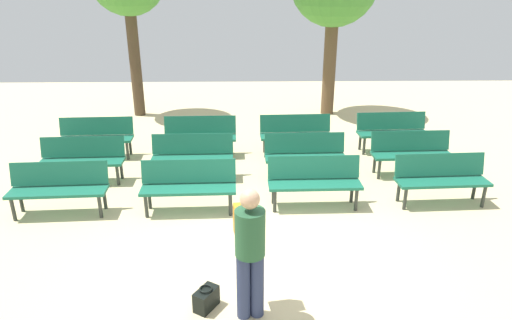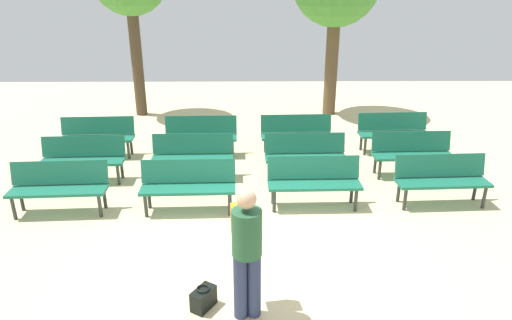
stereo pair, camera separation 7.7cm
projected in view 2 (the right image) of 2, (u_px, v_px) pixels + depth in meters
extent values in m
plane|color=beige|center=(258.00, 258.00, 6.52)|extent=(24.00, 24.00, 0.00)
cube|color=#19664C|center=(58.00, 191.00, 7.61)|extent=(1.62, 0.53, 0.05)
cube|color=#19664C|center=(60.00, 172.00, 7.70)|extent=(1.60, 0.21, 0.40)
cylinder|color=#2D332D|center=(14.00, 208.00, 7.50)|extent=(0.06, 0.06, 0.40)
cylinder|color=#2D332D|center=(100.00, 206.00, 7.59)|extent=(0.06, 0.06, 0.40)
cylinder|color=#2D332D|center=(22.00, 200.00, 7.80)|extent=(0.06, 0.06, 0.40)
cylinder|color=#2D332D|center=(105.00, 197.00, 7.88)|extent=(0.06, 0.06, 0.40)
cube|color=#19664C|center=(188.00, 189.00, 7.67)|extent=(1.61, 0.49, 0.05)
cube|color=#19664C|center=(188.00, 171.00, 7.77)|extent=(1.60, 0.17, 0.40)
cylinder|color=#2D332D|center=(146.00, 206.00, 7.59)|extent=(0.06, 0.06, 0.40)
cylinder|color=#2D332D|center=(230.00, 204.00, 7.64)|extent=(0.06, 0.06, 0.40)
cylinder|color=#2D332D|center=(149.00, 197.00, 7.88)|extent=(0.06, 0.06, 0.40)
cylinder|color=#2D332D|center=(230.00, 196.00, 7.93)|extent=(0.06, 0.06, 0.40)
cube|color=#19664C|center=(314.00, 185.00, 7.82)|extent=(1.61, 0.47, 0.05)
cube|color=#19664C|center=(313.00, 167.00, 7.92)|extent=(1.60, 0.15, 0.40)
cylinder|color=#2D332D|center=(274.00, 201.00, 7.74)|extent=(0.06, 0.06, 0.40)
cylinder|color=#2D332D|center=(356.00, 200.00, 7.78)|extent=(0.06, 0.06, 0.40)
cylinder|color=#2D332D|center=(273.00, 193.00, 8.04)|extent=(0.06, 0.06, 0.40)
cylinder|color=#2D332D|center=(352.00, 192.00, 8.08)|extent=(0.06, 0.06, 0.40)
cube|color=#19664C|center=(443.00, 183.00, 7.91)|extent=(1.62, 0.51, 0.05)
cube|color=#19664C|center=(440.00, 165.00, 8.00)|extent=(1.60, 0.20, 0.40)
cylinder|color=#2D332D|center=(405.00, 199.00, 7.81)|extent=(0.06, 0.06, 0.40)
cylinder|color=#2D332D|center=(484.00, 197.00, 7.88)|extent=(0.06, 0.06, 0.40)
cylinder|color=#2D332D|center=(399.00, 191.00, 8.10)|extent=(0.06, 0.06, 0.40)
cylinder|color=#2D332D|center=(475.00, 189.00, 8.18)|extent=(0.06, 0.06, 0.40)
cube|color=#19664C|center=(82.00, 161.00, 8.82)|extent=(1.62, 0.51, 0.05)
cube|color=#19664C|center=(84.00, 146.00, 8.91)|extent=(1.60, 0.19, 0.40)
cylinder|color=#2D332D|center=(44.00, 176.00, 8.72)|extent=(0.06, 0.06, 0.40)
cylinder|color=#2D332D|center=(118.00, 175.00, 8.79)|extent=(0.06, 0.06, 0.40)
cylinder|color=#2D332D|center=(50.00, 170.00, 9.02)|extent=(0.06, 0.06, 0.40)
cylinder|color=#2D332D|center=(122.00, 168.00, 9.09)|extent=(0.06, 0.06, 0.40)
cube|color=#19664C|center=(193.00, 159.00, 8.96)|extent=(1.61, 0.48, 0.05)
cube|color=#19664C|center=(193.00, 143.00, 9.06)|extent=(1.60, 0.16, 0.40)
cylinder|color=#2D332D|center=(156.00, 173.00, 8.88)|extent=(0.06, 0.06, 0.40)
cylinder|color=#2D332D|center=(228.00, 172.00, 8.92)|extent=(0.06, 0.06, 0.40)
cylinder|color=#2D332D|center=(159.00, 167.00, 9.17)|extent=(0.06, 0.06, 0.40)
cylinder|color=#2D332D|center=(229.00, 166.00, 9.22)|extent=(0.06, 0.06, 0.40)
cube|color=#19664C|center=(306.00, 158.00, 9.00)|extent=(1.61, 0.48, 0.05)
cube|color=#19664C|center=(305.00, 143.00, 9.09)|extent=(1.60, 0.16, 0.40)
cylinder|color=#2D332D|center=(271.00, 172.00, 8.91)|extent=(0.06, 0.06, 0.40)
cylinder|color=#2D332D|center=(342.00, 171.00, 8.96)|extent=(0.06, 0.06, 0.40)
cylinder|color=#2D332D|center=(270.00, 166.00, 9.21)|extent=(0.06, 0.06, 0.40)
cylinder|color=#2D332D|center=(338.00, 165.00, 9.25)|extent=(0.06, 0.06, 0.40)
cube|color=#19664C|center=(413.00, 156.00, 9.10)|extent=(1.61, 0.49, 0.05)
cube|color=#19664C|center=(411.00, 141.00, 9.19)|extent=(1.60, 0.17, 0.40)
cylinder|color=#2D332D|center=(380.00, 170.00, 9.01)|extent=(0.06, 0.06, 0.40)
cylinder|color=#2D332D|center=(449.00, 169.00, 9.06)|extent=(0.06, 0.06, 0.40)
cylinder|color=#2D332D|center=(375.00, 164.00, 9.30)|extent=(0.06, 0.06, 0.40)
cylinder|color=#2D332D|center=(442.00, 163.00, 9.35)|extent=(0.06, 0.06, 0.40)
cube|color=#19664C|center=(97.00, 139.00, 10.06)|extent=(1.62, 0.52, 0.05)
cube|color=#19664C|center=(98.00, 126.00, 10.16)|extent=(1.60, 0.20, 0.40)
cylinder|color=#2D332D|center=(64.00, 152.00, 9.96)|extent=(0.06, 0.06, 0.40)
cylinder|color=#2D332D|center=(128.00, 150.00, 10.04)|extent=(0.06, 0.06, 0.40)
cylinder|color=#2D332D|center=(68.00, 147.00, 10.26)|extent=(0.06, 0.06, 0.40)
cylinder|color=#2D332D|center=(131.00, 145.00, 10.33)|extent=(0.06, 0.06, 0.40)
cube|color=#19664C|center=(201.00, 138.00, 10.13)|extent=(1.61, 0.48, 0.05)
cube|color=#19664C|center=(201.00, 125.00, 10.22)|extent=(1.60, 0.16, 0.40)
cylinder|color=#2D332D|center=(169.00, 150.00, 10.04)|extent=(0.06, 0.06, 0.40)
cylinder|color=#2D332D|center=(232.00, 150.00, 10.08)|extent=(0.06, 0.06, 0.40)
cylinder|color=#2D332D|center=(171.00, 145.00, 10.34)|extent=(0.06, 0.06, 0.40)
cylinder|color=#2D332D|center=(233.00, 145.00, 10.38)|extent=(0.06, 0.06, 0.40)
cube|color=#19664C|center=(297.00, 136.00, 10.22)|extent=(1.62, 0.50, 0.05)
cube|color=#19664C|center=(296.00, 123.00, 10.32)|extent=(1.60, 0.19, 0.40)
cylinder|color=#2D332D|center=(266.00, 149.00, 10.12)|extent=(0.06, 0.06, 0.40)
cylinder|color=#2D332D|center=(328.00, 148.00, 10.19)|extent=(0.06, 0.06, 0.40)
cylinder|color=#2D332D|center=(265.00, 144.00, 10.42)|extent=(0.06, 0.06, 0.40)
cylinder|color=#2D332D|center=(326.00, 143.00, 10.49)|extent=(0.06, 0.06, 0.40)
cube|color=#19664C|center=(394.00, 134.00, 10.37)|extent=(1.62, 0.53, 0.05)
cube|color=#19664C|center=(392.00, 121.00, 10.46)|extent=(1.60, 0.21, 0.40)
cylinder|color=#2D332D|center=(365.00, 146.00, 10.26)|extent=(0.06, 0.06, 0.40)
cylinder|color=#2D332D|center=(426.00, 145.00, 10.35)|extent=(0.06, 0.06, 0.40)
cylinder|color=#2D332D|center=(361.00, 142.00, 10.56)|extent=(0.06, 0.06, 0.40)
cylinder|color=#2D332D|center=(420.00, 141.00, 10.64)|extent=(0.06, 0.06, 0.40)
cylinder|color=brown|center=(331.00, 63.00, 12.99)|extent=(0.36, 0.36, 2.94)
cylinder|color=#4C3A28|center=(137.00, 60.00, 12.84)|extent=(0.32, 0.32, 3.18)
cylinder|color=navy|center=(254.00, 285.00, 5.28)|extent=(0.16, 0.16, 0.85)
cylinder|color=navy|center=(240.00, 286.00, 5.26)|extent=(0.16, 0.16, 0.85)
cylinder|color=#235133|center=(247.00, 233.00, 5.01)|extent=(0.39, 0.39, 0.55)
sphere|color=tan|center=(247.00, 199.00, 4.86)|extent=(0.22, 0.22, 0.22)
cube|color=orange|center=(243.00, 219.00, 5.24)|extent=(0.31, 0.22, 0.36)
cube|color=black|center=(204.00, 299.00, 5.50)|extent=(0.32, 0.37, 0.26)
torus|color=black|center=(203.00, 288.00, 5.45)|extent=(0.16, 0.16, 0.02)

